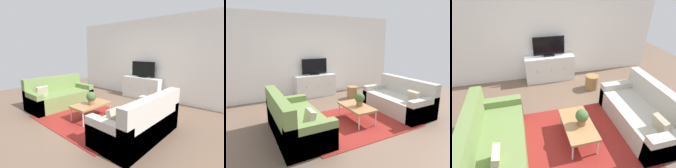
# 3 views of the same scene
# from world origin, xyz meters

# --- Properties ---
(ground_plane) EXTENTS (10.00, 10.00, 0.00)m
(ground_plane) POSITION_xyz_m (0.00, 0.00, 0.00)
(ground_plane) COLOR brown
(wall_back) EXTENTS (6.40, 0.12, 2.70)m
(wall_back) POSITION_xyz_m (0.00, 2.55, 1.35)
(wall_back) COLOR white
(wall_back) RESTS_ON ground_plane
(area_rug) EXTENTS (2.50, 1.90, 0.01)m
(area_rug) POSITION_xyz_m (0.00, -0.15, 0.01)
(area_rug) COLOR maroon
(area_rug) RESTS_ON ground_plane
(couch_left_side) EXTENTS (0.90, 1.81, 0.87)m
(couch_left_side) POSITION_xyz_m (-1.44, -0.10, 0.29)
(couch_left_side) COLOR olive
(couch_left_side) RESTS_ON ground_plane
(couch_right_side) EXTENTS (0.90, 1.81, 0.87)m
(couch_right_side) POSITION_xyz_m (1.44, -0.10, 0.29)
(couch_right_side) COLOR #B2ADA3
(couch_right_side) RESTS_ON ground_plane
(coffee_table) EXTENTS (0.52, 0.94, 0.38)m
(coffee_table) POSITION_xyz_m (0.05, -0.12, 0.35)
(coffee_table) COLOR #A37547
(coffee_table) RESTS_ON ground_plane
(potted_plant) EXTENTS (0.23, 0.23, 0.31)m
(potted_plant) POSITION_xyz_m (0.11, -0.16, 0.55)
(potted_plant) COLOR #936042
(potted_plant) RESTS_ON coffee_table
(tv_console) EXTENTS (1.38, 0.47, 0.74)m
(tv_console) POSITION_xyz_m (-0.02, 2.27, 0.37)
(tv_console) COLOR silver
(tv_console) RESTS_ON ground_plane
(flat_screen_tv) EXTENTS (0.86, 0.16, 0.54)m
(flat_screen_tv) POSITION_xyz_m (-0.02, 2.29, 1.00)
(flat_screen_tv) COLOR black
(flat_screen_tv) RESTS_ON tv_console
(wicker_basket) EXTENTS (0.34, 0.34, 0.38)m
(wicker_basket) POSITION_xyz_m (0.98, 1.49, 0.19)
(wicker_basket) COLOR #9E7547
(wicker_basket) RESTS_ON ground_plane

